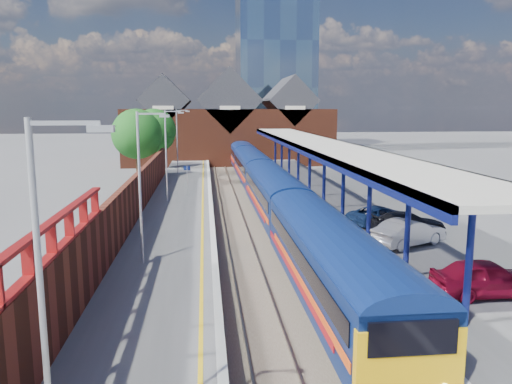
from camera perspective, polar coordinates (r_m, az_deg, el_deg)
ground at (r=47.70m, az=-1.55°, el=-0.27°), size 240.00×240.00×0.00m
ballast_bed at (r=37.91m, az=-0.40°, el=-2.79°), size 6.00×76.00×0.06m
rails at (r=37.89m, az=-0.40°, el=-2.66°), size 4.51×76.00×0.14m
left_platform at (r=37.70m, az=-8.76°, el=-2.25°), size 5.00×76.00×1.00m
right_platform at (r=38.84m, az=8.45°, el=-1.89°), size 6.00×76.00×1.00m
coping_left at (r=37.55m, az=-5.20°, el=-1.40°), size 0.30×76.00×0.05m
coping_right at (r=38.13m, az=4.31°, el=-1.22°), size 0.30×76.00×0.05m
yellow_line at (r=37.55m, az=-6.11°, el=-1.45°), size 0.14×76.00×0.01m
train at (r=44.58m, az=0.64°, el=1.80°), size 2.88×65.91×3.45m
canopy at (r=39.95m, az=7.20°, el=5.34°), size 4.50×52.00×4.48m
lamp_post_a at (r=9.83m, az=-22.65°, el=-9.94°), size 1.48×0.18×7.00m
lamp_post_b at (r=23.25m, az=-12.83°, el=1.53°), size 1.48×0.18×7.00m
lamp_post_c at (r=39.09m, az=-10.05°, el=4.80°), size 1.48×0.18×7.00m
lamp_post_d at (r=55.03m, az=-8.87°, el=6.17°), size 1.48×0.18×7.00m
platform_sign at (r=41.25m, az=-7.88°, el=1.88°), size 0.55×0.08×2.50m
brick_wall at (r=31.27m, az=-14.19°, el=-1.22°), size 0.35×50.00×3.86m
station_building at (r=74.99m, az=-3.21°, el=7.50°), size 30.00×12.12×13.78m
glass_tower at (r=98.54m, az=2.15°, el=16.60°), size 14.20×14.20×40.30m
tree_near at (r=53.28m, az=-13.31°, el=6.31°), size 5.20×5.20×8.10m
tree_far at (r=61.11m, az=-11.42°, el=6.76°), size 5.20×5.20×8.10m
parked_car_red at (r=21.36m, az=24.87°, el=-8.87°), size 4.23×1.71×1.44m
parked_car_silver at (r=27.48m, az=17.07°, el=-4.43°), size 4.48×3.22×1.40m
parked_car_dark at (r=29.75m, az=16.91°, el=-3.46°), size 4.76×2.55×1.31m
parked_car_blue at (r=31.77m, az=14.01°, el=-2.62°), size 4.70×3.42×1.19m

